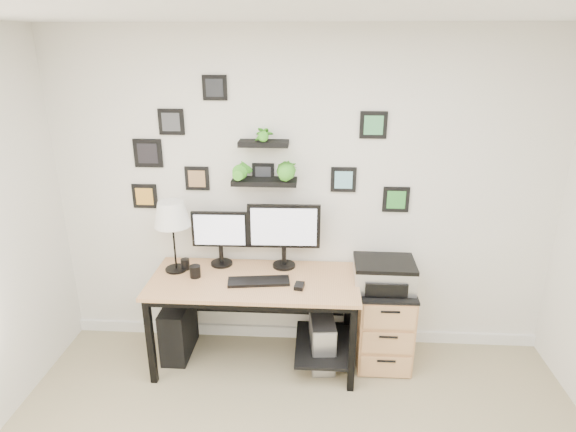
# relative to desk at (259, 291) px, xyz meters

# --- Properties ---
(room) EXTENTS (4.00, 4.00, 4.00)m
(room) POSITION_rel_desk_xyz_m (0.33, 0.32, -0.58)
(room) COLOR tan
(room) RESTS_ON ground
(desk) EXTENTS (1.60, 0.70, 0.75)m
(desk) POSITION_rel_desk_xyz_m (0.00, 0.00, 0.00)
(desk) COLOR tan
(desk) RESTS_ON ground
(monitor_left) EXTENTS (0.45, 0.18, 0.46)m
(monitor_left) POSITION_rel_desk_xyz_m (-0.33, 0.20, 0.39)
(monitor_left) COLOR black
(monitor_left) RESTS_ON desk
(monitor_right) EXTENTS (0.57, 0.19, 0.53)m
(monitor_right) POSITION_rel_desk_xyz_m (0.18, 0.19, 0.44)
(monitor_right) COLOR black
(monitor_right) RESTS_ON desk
(keyboard) EXTENTS (0.48, 0.21, 0.02)m
(keyboard) POSITION_rel_desk_xyz_m (0.01, -0.09, 0.14)
(keyboard) COLOR black
(keyboard) RESTS_ON desk
(mouse) EXTENTS (0.08, 0.11, 0.03)m
(mouse) POSITION_rel_desk_xyz_m (0.32, -0.15, 0.14)
(mouse) COLOR black
(mouse) RESTS_ON desk
(table_lamp) EXTENTS (0.28, 0.28, 0.58)m
(table_lamp) POSITION_rel_desk_xyz_m (-0.67, 0.08, 0.59)
(table_lamp) COLOR black
(table_lamp) RESTS_ON desk
(mug) EXTENTS (0.08, 0.08, 0.09)m
(mug) POSITION_rel_desk_xyz_m (-0.49, -0.03, 0.17)
(mug) COLOR black
(mug) RESTS_ON desk
(pen_cup) EXTENTS (0.07, 0.07, 0.09)m
(pen_cup) POSITION_rel_desk_xyz_m (-0.60, 0.10, 0.17)
(pen_cup) COLOR black
(pen_cup) RESTS_ON desk
(pc_tower_black) EXTENTS (0.21, 0.46, 0.46)m
(pc_tower_black) POSITION_rel_desk_xyz_m (-0.69, 0.05, -0.40)
(pc_tower_black) COLOR black
(pc_tower_black) RESTS_ON ground
(pc_tower_grey) EXTENTS (0.22, 0.43, 0.41)m
(pc_tower_grey) POSITION_rel_desk_xyz_m (0.50, -0.02, -0.42)
(pc_tower_grey) COLOR gray
(pc_tower_grey) RESTS_ON ground
(file_cabinet) EXTENTS (0.43, 0.53, 0.67)m
(file_cabinet) POSITION_rel_desk_xyz_m (0.99, 0.06, -0.29)
(file_cabinet) COLOR tan
(file_cabinet) RESTS_ON ground
(printer) EXTENTS (0.47, 0.38, 0.21)m
(printer) POSITION_rel_desk_xyz_m (0.97, 0.06, 0.15)
(printer) COLOR silver
(printer) RESTS_ON file_cabinet
(wall_decor) EXTENTS (2.22, 0.18, 1.05)m
(wall_decor) POSITION_rel_desk_xyz_m (0.00, 0.26, 1.01)
(wall_decor) COLOR black
(wall_decor) RESTS_ON ground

